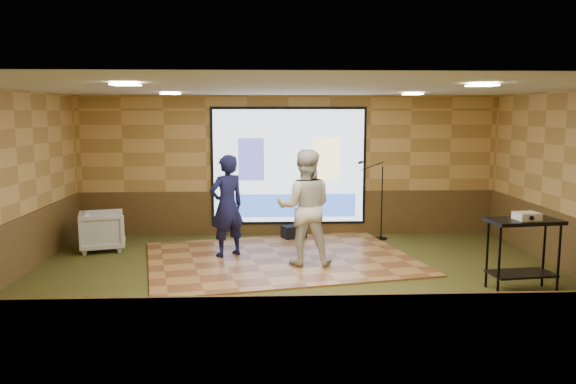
{
  "coord_description": "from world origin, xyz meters",
  "views": [
    {
      "loc": [
        -0.52,
        -8.5,
        2.63
      ],
      "look_at": [
        -0.12,
        0.9,
        1.3
      ],
      "focal_mm": 35.0,
      "sensor_mm": 36.0,
      "label": 1
    }
  ],
  "objects_px": {
    "dance_floor": "(280,258)",
    "banquet_chair": "(102,231)",
    "player_left": "(227,206)",
    "player_right": "(305,207)",
    "projector_screen": "(289,167)",
    "duffel_bag": "(294,232)",
    "mic_stand": "(379,216)",
    "projector": "(527,216)",
    "av_table": "(523,239)"
  },
  "relations": [
    {
      "from": "dance_floor",
      "to": "player_left",
      "type": "distance_m",
      "value": 1.36
    },
    {
      "from": "projector_screen",
      "to": "dance_floor",
      "type": "distance_m",
      "value": 2.53
    },
    {
      "from": "player_right",
      "to": "duffel_bag",
      "type": "height_order",
      "value": "player_right"
    },
    {
      "from": "dance_floor",
      "to": "banquet_chair",
      "type": "distance_m",
      "value": 3.53
    },
    {
      "from": "projector",
      "to": "banquet_chair",
      "type": "distance_m",
      "value": 7.54
    },
    {
      "from": "banquet_chair",
      "to": "av_table",
      "type": "bearing_deg",
      "value": -128.02
    },
    {
      "from": "player_left",
      "to": "mic_stand",
      "type": "xyz_separation_m",
      "value": [
        3.07,
        1.38,
        -0.47
      ]
    },
    {
      "from": "player_left",
      "to": "duffel_bag",
      "type": "relative_size",
      "value": 3.96
    },
    {
      "from": "projector_screen",
      "to": "player_right",
      "type": "height_order",
      "value": "projector_screen"
    },
    {
      "from": "player_right",
      "to": "banquet_chair",
      "type": "xyz_separation_m",
      "value": [
        -3.81,
        1.28,
        -0.65
      ]
    },
    {
      "from": "projector_screen",
      "to": "av_table",
      "type": "xyz_separation_m",
      "value": [
        3.27,
        -4.04,
        -0.69
      ]
    },
    {
      "from": "mic_stand",
      "to": "av_table",
      "type": "bearing_deg",
      "value": -53.89
    },
    {
      "from": "av_table",
      "to": "projector",
      "type": "height_order",
      "value": "projector"
    },
    {
      "from": "projector_screen",
      "to": "player_left",
      "type": "bearing_deg",
      "value": -122.73
    },
    {
      "from": "mic_stand",
      "to": "banquet_chair",
      "type": "distance_m",
      "value": 5.56
    },
    {
      "from": "dance_floor",
      "to": "projector_screen",
      "type": "bearing_deg",
      "value": 83.36
    },
    {
      "from": "projector_screen",
      "to": "banquet_chair",
      "type": "distance_m",
      "value": 4.0
    },
    {
      "from": "projector_screen",
      "to": "player_left",
      "type": "relative_size",
      "value": 1.79
    },
    {
      "from": "av_table",
      "to": "banquet_chair",
      "type": "relative_size",
      "value": 1.31
    },
    {
      "from": "projector_screen",
      "to": "projector",
      "type": "relative_size",
      "value": 10.14
    },
    {
      "from": "dance_floor",
      "to": "player_left",
      "type": "xyz_separation_m",
      "value": [
        -0.96,
        0.18,
        0.94
      ]
    },
    {
      "from": "banquet_chair",
      "to": "player_left",
      "type": "bearing_deg",
      "value": -120.8
    },
    {
      "from": "projector",
      "to": "banquet_chair",
      "type": "relative_size",
      "value": 0.39
    },
    {
      "from": "banquet_chair",
      "to": "dance_floor",
      "type": "bearing_deg",
      "value": -119.53
    },
    {
      "from": "projector_screen",
      "to": "duffel_bag",
      "type": "relative_size",
      "value": 7.1
    },
    {
      "from": "player_right",
      "to": "mic_stand",
      "type": "relative_size",
      "value": 1.2
    },
    {
      "from": "duffel_bag",
      "to": "projector",
      "type": "bearing_deg",
      "value": -48.73
    },
    {
      "from": "av_table",
      "to": "projector",
      "type": "distance_m",
      "value": 0.36
    },
    {
      "from": "duffel_bag",
      "to": "banquet_chair",
      "type": "bearing_deg",
      "value": -168.23
    },
    {
      "from": "dance_floor",
      "to": "av_table",
      "type": "bearing_deg",
      "value": -29.59
    },
    {
      "from": "mic_stand",
      "to": "banquet_chair",
      "type": "bearing_deg",
      "value": -157.91
    },
    {
      "from": "dance_floor",
      "to": "banquet_chair",
      "type": "bearing_deg",
      "value": 166.28
    },
    {
      "from": "av_table",
      "to": "duffel_bag",
      "type": "relative_size",
      "value": 2.33
    },
    {
      "from": "player_left",
      "to": "player_right",
      "type": "height_order",
      "value": "player_right"
    },
    {
      "from": "player_left",
      "to": "player_right",
      "type": "xyz_separation_m",
      "value": [
        1.37,
        -0.63,
        0.07
      ]
    },
    {
      "from": "banquet_chair",
      "to": "player_right",
      "type": "bearing_deg",
      "value": -124.43
    },
    {
      "from": "player_right",
      "to": "projector_screen",
      "type": "bearing_deg",
      "value": -82.38
    },
    {
      "from": "player_left",
      "to": "av_table",
      "type": "xyz_separation_m",
      "value": [
        4.47,
        -2.17,
        -0.17
      ]
    },
    {
      "from": "mic_stand",
      "to": "duffel_bag",
      "type": "xyz_separation_m",
      "value": [
        -1.78,
        0.05,
        -0.35
      ]
    },
    {
      "from": "dance_floor",
      "to": "av_table",
      "type": "xyz_separation_m",
      "value": [
        3.51,
        -1.99,
        0.77
      ]
    },
    {
      "from": "projector_screen",
      "to": "mic_stand",
      "type": "relative_size",
      "value": 2.0
    },
    {
      "from": "player_left",
      "to": "projector",
      "type": "relative_size",
      "value": 5.66
    },
    {
      "from": "duffel_bag",
      "to": "player_left",
      "type": "bearing_deg",
      "value": -131.98
    },
    {
      "from": "mic_stand",
      "to": "projector",
      "type": "bearing_deg",
      "value": -53.93
    },
    {
      "from": "player_right",
      "to": "banquet_chair",
      "type": "relative_size",
      "value": 2.39
    },
    {
      "from": "player_left",
      "to": "av_table",
      "type": "distance_m",
      "value": 4.98
    },
    {
      "from": "dance_floor",
      "to": "banquet_chair",
      "type": "relative_size",
      "value": 5.6
    },
    {
      "from": "projector_screen",
      "to": "dance_floor",
      "type": "xyz_separation_m",
      "value": [
        -0.24,
        -2.05,
        -1.46
      ]
    },
    {
      "from": "dance_floor",
      "to": "duffel_bag",
      "type": "relative_size",
      "value": 9.95
    },
    {
      "from": "player_right",
      "to": "banquet_chair",
      "type": "distance_m",
      "value": 4.08
    }
  ]
}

